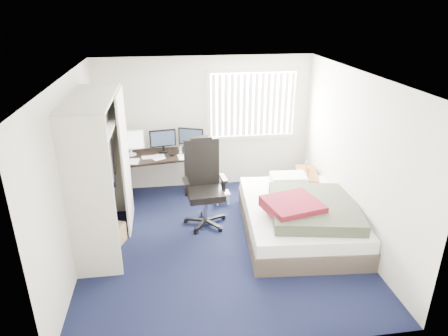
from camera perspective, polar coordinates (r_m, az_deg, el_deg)
name	(u,v)px	position (r m, az deg, el deg)	size (l,w,h in m)	color
ground	(220,241)	(6.20, -0.51, -10.38)	(4.20, 4.20, 0.00)	black
room_shell	(220,148)	(5.52, -0.56, 2.86)	(4.20, 4.20, 4.20)	silver
window_assembly	(253,105)	(7.58, 4.15, 9.02)	(1.72, 0.09, 1.32)	white
closet	(100,158)	(5.87, -17.33, 1.35)	(0.64, 1.84, 2.22)	beige
desk	(162,153)	(7.36, -8.92, 2.16)	(1.75, 1.00, 1.28)	black
office_chair	(204,191)	(6.46, -2.87, -3.37)	(0.72, 0.72, 1.43)	black
footstool	(222,195)	(7.20, -0.28, -3.85)	(0.28, 0.23, 0.22)	white
nightstand	(306,176)	(7.41, 11.69, -1.10)	(0.56, 0.82, 0.70)	brown
bed	(300,216)	(6.36, 10.81, -6.72)	(1.85, 2.36, 0.73)	#463B32
pine_box	(110,233)	(6.34, -15.93, -8.98)	(0.40, 0.30, 0.30)	#9D7F4E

